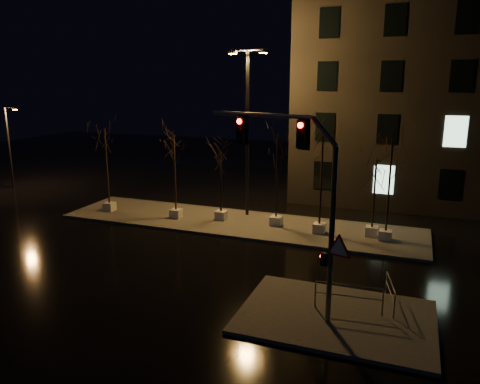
% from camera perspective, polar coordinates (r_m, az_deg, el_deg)
% --- Properties ---
extents(ground, '(90.00, 90.00, 0.00)m').
position_cam_1_polar(ground, '(23.38, -5.58, -8.10)').
color(ground, black).
rests_on(ground, ground).
extents(median, '(22.00, 5.00, 0.15)m').
position_cam_1_polar(median, '(28.54, -0.28, -3.82)').
color(median, '#46443F').
rests_on(median, ground).
extents(sidewalk_corner, '(7.00, 5.00, 0.15)m').
position_cam_1_polar(sidewalk_corner, '(18.22, 11.59, -14.65)').
color(sidewalk_corner, '#46443F').
rests_on(sidewalk_corner, ground).
extents(tree_0, '(1.80, 1.80, 5.57)m').
position_cam_1_polar(tree_0, '(31.29, -16.07, 5.28)').
color(tree_0, silver).
rests_on(tree_0, median).
extents(tree_1, '(1.80, 1.80, 5.31)m').
position_cam_1_polar(tree_1, '(28.78, -8.03, 4.58)').
color(tree_1, silver).
rests_on(tree_1, median).
extents(tree_2, '(1.80, 1.80, 4.33)m').
position_cam_1_polar(tree_2, '(28.26, -2.37, 3.02)').
color(tree_2, silver).
rests_on(tree_2, median).
extents(tree_3, '(1.80, 1.80, 5.59)m').
position_cam_1_polar(tree_3, '(27.00, 4.56, 4.55)').
color(tree_3, silver).
rests_on(tree_3, median).
extents(tree_4, '(1.80, 1.80, 5.86)m').
position_cam_1_polar(tree_4, '(25.90, 9.99, 4.46)').
color(tree_4, silver).
rests_on(tree_4, median).
extents(tree_5, '(1.80, 1.80, 4.39)m').
position_cam_1_polar(tree_5, '(26.18, 16.17, 1.74)').
color(tree_5, silver).
rests_on(tree_5, median).
extents(tree_6, '(1.80, 1.80, 5.61)m').
position_cam_1_polar(tree_6, '(25.55, 17.92, 3.45)').
color(tree_6, silver).
rests_on(tree_6, median).
extents(traffic_signal_mast, '(5.78, 1.66, 7.29)m').
position_cam_1_polar(traffic_signal_mast, '(16.48, 7.61, 0.58)').
color(traffic_signal_mast, slate).
rests_on(traffic_signal_mast, sidewalk_corner).
extents(streetlight_main, '(2.55, 0.63, 10.19)m').
position_cam_1_polar(streetlight_main, '(28.96, 0.91, 8.47)').
color(streetlight_main, black).
rests_on(streetlight_main, median).
extents(streetlight_far, '(1.28, 0.26, 6.49)m').
position_cam_1_polar(streetlight_far, '(41.83, -26.26, 5.27)').
color(streetlight_far, black).
rests_on(streetlight_far, ground).
extents(guard_rail_a, '(2.51, 0.22, 1.08)m').
position_cam_1_polar(guard_rail_a, '(18.22, 13.11, -11.99)').
color(guard_rail_a, slate).
rests_on(guard_rail_a, sidewalk_corner).
extents(guard_rail_b, '(0.47, 2.04, 0.98)m').
position_cam_1_polar(guard_rail_b, '(19.11, 17.85, -11.29)').
color(guard_rail_b, slate).
rests_on(guard_rail_b, sidewalk_corner).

